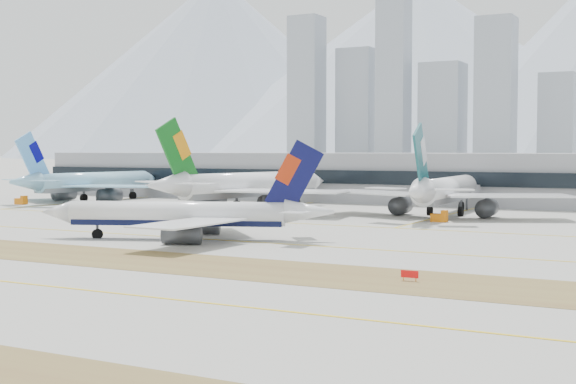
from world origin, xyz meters
The scene contains 12 objects.
ground centered at (0.00, 0.00, 0.00)m, with size 3000.00×3000.00×0.00m, color #9B9991.
apron_markings centered at (0.00, -53.95, 0.02)m, with size 360.00×122.22×0.06m.
taxiing_airliner centered at (-10.94, -6.78, 4.34)m, with size 51.31×43.39×17.98m.
widebody_korean centered at (-98.15, 65.33, 5.73)m, with size 60.17×59.23×21.57m.
widebody_eva centered at (-35.97, 54.83, 6.38)m, with size 65.75×65.40×24.00m.
widebody_cathay centered at (14.48, 64.19, 5.88)m, with size 62.02×60.73×22.13m.
terminal centered at (0.00, 114.84, 7.50)m, with size 280.00×43.10×15.00m.
hold_sign_right centered at (39.24, -32.00, 0.88)m, with size 2.20×0.15×1.35m.
gse_c centered at (18.37, 48.19, 1.05)m, with size 3.55×2.00×2.60m.
gse_a centered at (-107.37, 46.59, 1.05)m, with size 3.55×2.00×2.60m.
gse_b centered at (-33.81, 42.30, 1.05)m, with size 3.55×2.00×2.60m.
city_skyline centered at (-106.76, 453.42, 49.80)m, with size 342.00×49.80×140.00m.
Camera 1 is at (71.18, -124.12, 15.92)m, focal length 50.00 mm.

